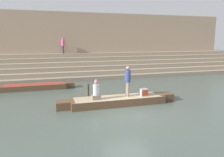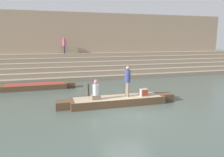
{
  "view_description": "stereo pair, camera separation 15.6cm",
  "coord_description": "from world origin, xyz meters",
  "px_view_note": "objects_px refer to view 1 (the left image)",
  "views": [
    {
      "loc": [
        -3.92,
        -10.37,
        3.76
      ],
      "look_at": [
        -0.05,
        2.6,
        1.34
      ],
      "focal_mm": 35.0,
      "sensor_mm": 36.0,
      "label": 1
    },
    {
      "loc": [
        -3.77,
        -10.42,
        3.76
      ],
      "look_at": [
        -0.05,
        2.6,
        1.34
      ],
      "focal_mm": 35.0,
      "sensor_mm": 36.0,
      "label": 2
    }
  ],
  "objects_px": {
    "tv_set": "(144,92)",
    "mooring_post": "(88,91)",
    "person_standing": "(128,79)",
    "rowboat_main": "(118,100)",
    "person_on_steps": "(63,44)",
    "person_rowing": "(96,91)",
    "moored_boat_shore": "(35,87)"
  },
  "relations": [
    {
      "from": "person_rowing",
      "to": "person_on_steps",
      "type": "relative_size",
      "value": 0.68
    },
    {
      "from": "person_standing",
      "to": "person_on_steps",
      "type": "bearing_deg",
      "value": 115.67
    },
    {
      "from": "person_standing",
      "to": "person_rowing",
      "type": "relative_size",
      "value": 1.59
    },
    {
      "from": "person_standing",
      "to": "mooring_post",
      "type": "bearing_deg",
      "value": 146.8
    },
    {
      "from": "rowboat_main",
      "to": "mooring_post",
      "type": "xyz_separation_m",
      "value": [
        -1.39,
        2.05,
        0.22
      ]
    },
    {
      "from": "person_standing",
      "to": "mooring_post",
      "type": "relative_size",
      "value": 1.97
    },
    {
      "from": "rowboat_main",
      "to": "moored_boat_shore",
      "type": "relative_size",
      "value": 1.18
    },
    {
      "from": "person_rowing",
      "to": "moored_boat_shore",
      "type": "bearing_deg",
      "value": 119.33
    },
    {
      "from": "person_on_steps",
      "to": "person_rowing",
      "type": "bearing_deg",
      "value": -36.14
    },
    {
      "from": "person_rowing",
      "to": "moored_boat_shore",
      "type": "xyz_separation_m",
      "value": [
        -3.57,
        5.68,
        -0.68
      ]
    },
    {
      "from": "rowboat_main",
      "to": "person_rowing",
      "type": "height_order",
      "value": "person_rowing"
    },
    {
      "from": "person_standing",
      "to": "mooring_post",
      "type": "height_order",
      "value": "person_standing"
    },
    {
      "from": "tv_set",
      "to": "mooring_post",
      "type": "distance_m",
      "value": 3.69
    },
    {
      "from": "person_rowing",
      "to": "tv_set",
      "type": "distance_m",
      "value": 2.93
    },
    {
      "from": "rowboat_main",
      "to": "person_on_steps",
      "type": "xyz_separation_m",
      "value": [
        -2.2,
        11.62,
        3.04
      ]
    },
    {
      "from": "person_rowing",
      "to": "tv_set",
      "type": "relative_size",
      "value": 2.54
    },
    {
      "from": "tv_set",
      "to": "person_on_steps",
      "type": "xyz_separation_m",
      "value": [
        -3.8,
        11.73,
        2.62
      ]
    },
    {
      "from": "mooring_post",
      "to": "person_on_steps",
      "type": "relative_size",
      "value": 0.55
    },
    {
      "from": "tv_set",
      "to": "moored_boat_shore",
      "type": "xyz_separation_m",
      "value": [
        -6.49,
        5.67,
        -0.43
      ]
    },
    {
      "from": "person_rowing",
      "to": "person_standing",
      "type": "bearing_deg",
      "value": 1.63
    },
    {
      "from": "person_on_steps",
      "to": "tv_set",
      "type": "bearing_deg",
      "value": -22.48
    },
    {
      "from": "person_standing",
      "to": "moored_boat_shore",
      "type": "height_order",
      "value": "person_standing"
    },
    {
      "from": "person_standing",
      "to": "mooring_post",
      "type": "xyz_separation_m",
      "value": [
        -2.01,
        2.02,
        -1.02
      ]
    },
    {
      "from": "moored_boat_shore",
      "to": "mooring_post",
      "type": "height_order",
      "value": "mooring_post"
    },
    {
      "from": "person_standing",
      "to": "person_on_steps",
      "type": "xyz_separation_m",
      "value": [
        -2.81,
        11.6,
        1.79
      ]
    },
    {
      "from": "rowboat_main",
      "to": "mooring_post",
      "type": "height_order",
      "value": "mooring_post"
    },
    {
      "from": "person_standing",
      "to": "person_rowing",
      "type": "distance_m",
      "value": 2.03
    },
    {
      "from": "person_standing",
      "to": "person_on_steps",
      "type": "relative_size",
      "value": 1.08
    },
    {
      "from": "rowboat_main",
      "to": "person_rowing",
      "type": "xyz_separation_m",
      "value": [
        -1.32,
        -0.13,
        0.66
      ]
    },
    {
      "from": "person_standing",
      "to": "tv_set",
      "type": "height_order",
      "value": "person_standing"
    },
    {
      "from": "person_standing",
      "to": "rowboat_main",
      "type": "bearing_deg",
      "value": -165.73
    },
    {
      "from": "moored_boat_shore",
      "to": "person_on_steps",
      "type": "bearing_deg",
      "value": 64.47
    }
  ]
}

